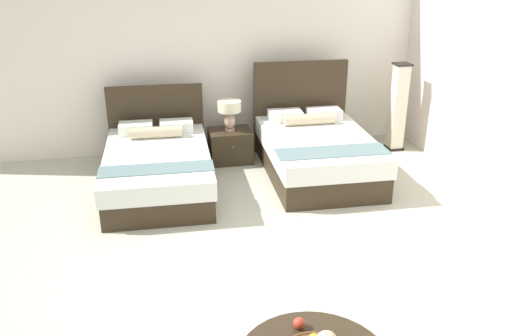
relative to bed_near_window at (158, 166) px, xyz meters
The scene contains 8 objects.
ground_plane 2.20m from the bed_near_window, 61.70° to the right, with size 9.49×10.12×0.02m, color #BAB9A4.
wall_back 2.05m from the bed_near_window, 52.19° to the left, with size 9.49×0.12×2.89m, color white.
bed_near_window is the anchor object (origin of this frame).
bed_near_corner 2.08m from the bed_near_window, ahead, with size 1.43×2.08×1.33m.
nightstand 1.24m from the bed_near_window, 33.50° to the left, with size 0.59×0.50×0.46m.
table_lamp 1.33m from the bed_near_window, 34.26° to the left, with size 0.33×0.33×0.42m.
loose_apple 3.63m from the bed_near_window, 77.16° to the right, with size 0.08×0.08×0.08m.
floor_lamp_corner 3.62m from the bed_near_window, 10.51° to the left, with size 0.23×0.23×1.29m.
Camera 1 is at (-1.11, -4.36, 2.83)m, focal length 37.27 mm.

